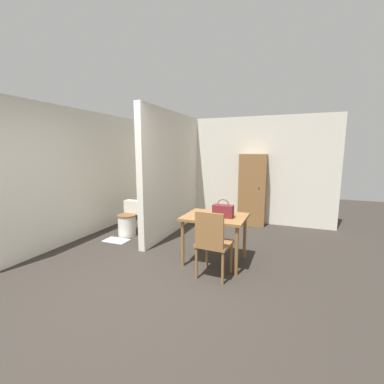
% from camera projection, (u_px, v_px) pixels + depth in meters
% --- Properties ---
extents(ground_plane, '(16.00, 16.00, 0.00)m').
position_uv_depth(ground_plane, '(133.00, 296.00, 3.05)').
color(ground_plane, '#2D2823').
extents(wall_back, '(5.29, 0.12, 2.50)m').
position_uv_depth(wall_back, '(220.00, 170.00, 6.38)').
color(wall_back, beige).
rests_on(wall_back, ground_plane).
extents(wall_left, '(0.12, 4.78, 2.50)m').
position_uv_depth(wall_left, '(94.00, 173.00, 5.40)').
color(wall_left, beige).
rests_on(wall_left, ground_plane).
extents(partition_wall, '(0.12, 2.55, 2.50)m').
position_uv_depth(partition_wall, '(173.00, 173.00, 5.39)').
color(partition_wall, beige).
rests_on(partition_wall, ground_plane).
extents(dining_table, '(0.93, 0.74, 0.74)m').
position_uv_depth(dining_table, '(215.00, 222.00, 3.90)').
color(dining_table, brown).
rests_on(dining_table, ground_plane).
extents(wooden_chair, '(0.46, 0.46, 0.94)m').
position_uv_depth(wooden_chair, '(213.00, 242.00, 3.41)').
color(wooden_chair, brown).
rests_on(wooden_chair, ground_plane).
extents(toilet, '(0.38, 0.53, 0.68)m').
position_uv_depth(toilet, '(129.00, 221.00, 5.27)').
color(toilet, silver).
rests_on(toilet, ground_plane).
extents(handbag, '(0.30, 0.14, 0.27)m').
position_uv_depth(handbag, '(223.00, 211.00, 3.78)').
color(handbag, maroon).
rests_on(handbag, dining_table).
extents(wooden_cabinet, '(0.60, 0.35, 1.64)m').
position_uv_depth(wooden_cabinet, '(252.00, 190.00, 5.92)').
color(wooden_cabinet, brown).
rests_on(wooden_cabinet, ground_plane).
extents(bath_mat, '(0.46, 0.29, 0.01)m').
position_uv_depth(bath_mat, '(116.00, 240.00, 4.94)').
color(bath_mat, '#B2BCC6').
rests_on(bath_mat, ground_plane).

